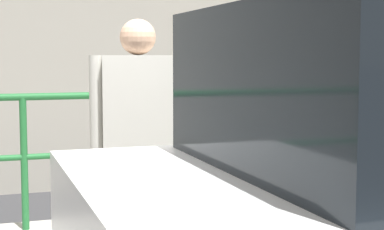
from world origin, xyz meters
The scene contains 4 objects.
parking_meter centered at (0.21, 0.35, 1.12)m, with size 0.15×0.16×1.39m.
pedestrian_at_meter centered at (-0.46, 0.52, 1.11)m, with size 0.68×0.42×1.70m.
background_railing centered at (0.00, 2.01, 0.97)m, with size 24.06×0.06×1.16m.
backdrop_wall centered at (0.00, 4.33, 1.51)m, with size 32.00×0.50×3.01m, color gray.
Camera 1 is at (-1.38, -3.29, 1.60)m, focal length 57.57 mm.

